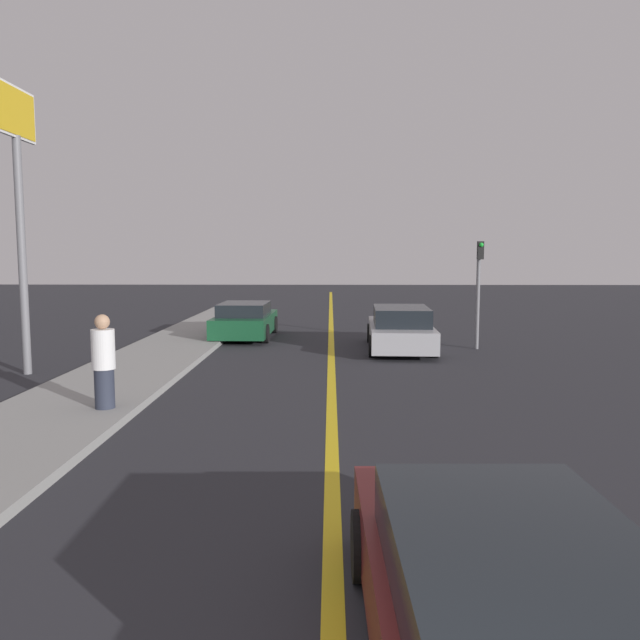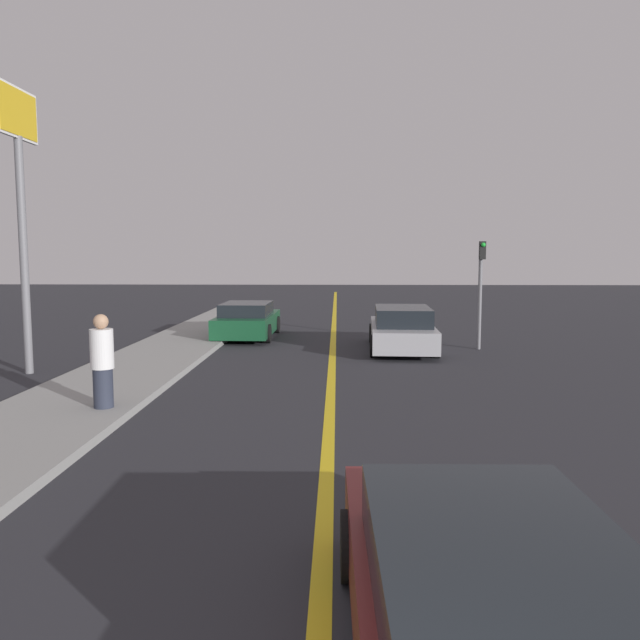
{
  "view_description": "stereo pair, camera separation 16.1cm",
  "coord_description": "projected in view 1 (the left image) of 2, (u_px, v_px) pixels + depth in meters",
  "views": [
    {
      "loc": [
        -0.03,
        -1.23,
        2.94
      ],
      "look_at": [
        -0.28,
        13.57,
        1.39
      ],
      "focal_mm": 35.0,
      "sensor_mm": 36.0,
      "label": 1
    },
    {
      "loc": [
        0.13,
        -1.22,
        2.94
      ],
      "look_at": [
        -0.28,
        13.57,
        1.39
      ],
      "focal_mm": 35.0,
      "sensor_mm": 36.0,
      "label": 2
    }
  ],
  "objects": [
    {
      "name": "traffic_light",
      "position": [
        479.0,
        282.0,
        19.27
      ],
      "size": [
        0.18,
        0.4,
        3.35
      ],
      "color": "slate",
      "rests_on": "ground_plane"
    },
    {
      "name": "car_near_right_lane",
      "position": [
        505.0,
        605.0,
        4.2
      ],
      "size": [
        1.98,
        4.42,
        1.22
      ],
      "rotation": [
        0.0,
        0.0,
        0.02
      ],
      "color": "maroon",
      "rests_on": "ground_plane"
    },
    {
      "name": "sidewalk_left",
      "position": [
        163.0,
        353.0,
        18.3
      ],
      "size": [
        2.69,
        33.58,
        0.15
      ],
      "color": "gray",
      "rests_on": "ground_plane"
    },
    {
      "name": "pedestrian_mid_group",
      "position": [
        104.0,
        362.0,
        11.31
      ],
      "size": [
        0.42,
        0.42,
        1.72
      ],
      "color": "#282D3D",
      "rests_on": "sidewalk_left"
    },
    {
      "name": "roadside_sign",
      "position": [
        17.0,
        165.0,
        14.91
      ],
      "size": [
        0.2,
        1.86,
        6.92
      ],
      "color": "slate",
      "rests_on": "ground_plane"
    },
    {
      "name": "car_far_distant",
      "position": [
        245.0,
        321.0,
        22.09
      ],
      "size": [
        2.03,
        4.36,
        1.26
      ],
      "rotation": [
        0.0,
        0.0,
        -0.02
      ],
      "color": "#144728",
      "rests_on": "ground_plane"
    },
    {
      "name": "road_center_line",
      "position": [
        331.0,
        349.0,
        19.43
      ],
      "size": [
        0.2,
        60.0,
        0.01
      ],
      "color": "gold",
      "rests_on": "ground_plane"
    },
    {
      "name": "car_ahead_center",
      "position": [
        400.0,
        329.0,
        19.28
      ],
      "size": [
        2.15,
        4.85,
        1.35
      ],
      "rotation": [
        0.0,
        0.0,
        -0.04
      ],
      "color": "#9E9EA3",
      "rests_on": "ground_plane"
    }
  ]
}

